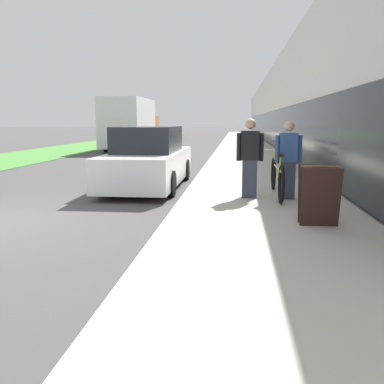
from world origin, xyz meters
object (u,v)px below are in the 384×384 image
object	(u,v)px
parked_sedan_curbside	(149,160)
cruiser_bike_nearest	(291,160)
tandem_bicycle	(277,177)
person_bystander	(250,158)
sandwich_board_sign	(319,195)
moving_truck	(131,125)
bike_rack_hoop	(293,159)
cruiser_bike_middle	(280,154)
person_rider	(288,160)

from	to	relation	value
parked_sedan_curbside	cruiser_bike_nearest	bearing A→B (deg)	31.43
tandem_bicycle	person_bystander	distance (m)	0.76
parked_sedan_curbside	tandem_bicycle	bearing A→B (deg)	-31.53
sandwich_board_sign	tandem_bicycle	bearing A→B (deg)	98.97
person_bystander	moving_truck	size ratio (longest dim) A/B	0.24
moving_truck	bike_rack_hoop	bearing A→B (deg)	-58.76
cruiser_bike_middle	moving_truck	size ratio (longest dim) A/B	0.27
sandwich_board_sign	parked_sedan_curbside	bearing A→B (deg)	128.57
person_bystander	moving_truck	distance (m)	17.52
tandem_bicycle	bike_rack_hoop	bearing A→B (deg)	77.04
bike_rack_hoop	cruiser_bike_middle	bearing A→B (deg)	90.69
person_rider	person_bystander	world-z (taller)	person_bystander
cruiser_bike_middle	sandwich_board_sign	xyz separation A→B (m)	(-0.29, -8.98, 0.07)
cruiser_bike_nearest	parked_sedan_curbside	bearing A→B (deg)	-148.57
tandem_bicycle	cruiser_bike_middle	bearing A→B (deg)	84.02
person_rider	cruiser_bike_middle	xyz separation A→B (m)	(0.51, 6.81, -0.40)
parked_sedan_curbside	moving_truck	distance (m)	14.66
bike_rack_hoop	sandwich_board_sign	xyz separation A→B (m)	(-0.33, -5.61, -0.06)
person_rider	cruiser_bike_nearest	bearing A→B (deg)	82.17
parked_sedan_curbside	person_bystander	bearing A→B (deg)	-40.68
tandem_bicycle	person_rider	size ratio (longest dim) A/B	1.61
person_bystander	tandem_bicycle	bearing A→B (deg)	24.78
sandwich_board_sign	parked_sedan_curbside	size ratio (longest dim) A/B	0.19
tandem_bicycle	sandwich_board_sign	world-z (taller)	tandem_bicycle
person_bystander	bike_rack_hoop	distance (m)	3.65
person_bystander	cruiser_bike_middle	size ratio (longest dim) A/B	0.88
tandem_bicycle	cruiser_bike_middle	distance (m)	6.54
bike_rack_hoop	cruiser_bike_nearest	world-z (taller)	cruiser_bike_nearest
tandem_bicycle	moving_truck	bearing A→B (deg)	113.88
bike_rack_hoop	moving_truck	xyz separation A→B (m)	(-7.80, 12.86, 0.83)
person_bystander	bike_rack_hoop	world-z (taller)	person_bystander
sandwich_board_sign	moving_truck	distance (m)	19.95
sandwich_board_sign	cruiser_bike_middle	bearing A→B (deg)	88.15
person_rider	cruiser_bike_middle	distance (m)	6.84
person_bystander	moving_truck	xyz separation A→B (m)	(-6.50, 16.26, 0.54)
person_rider	person_bystander	xyz separation A→B (m)	(-0.75, 0.04, 0.02)
tandem_bicycle	sandwich_board_sign	size ratio (longest dim) A/B	2.77
cruiser_bike_nearest	sandwich_board_sign	distance (m)	6.79
person_rider	tandem_bicycle	bearing A→B (deg)	119.68
bike_rack_hoop	moving_truck	distance (m)	15.07
cruiser_bike_nearest	sandwich_board_sign	world-z (taller)	cruiser_bike_nearest
parked_sedan_curbside	sandwich_board_sign	bearing A→B (deg)	-51.43
bike_rack_hoop	parked_sedan_curbside	bearing A→B (deg)	-162.18
person_bystander	cruiser_bike_nearest	xyz separation A→B (m)	(1.39, 4.56, -0.42)
cruiser_bike_nearest	sandwich_board_sign	bearing A→B (deg)	-93.52
moving_truck	person_rider	bearing A→B (deg)	-66.01
tandem_bicycle	parked_sedan_curbside	world-z (taller)	parked_sedan_curbside
person_rider	parked_sedan_curbside	size ratio (longest dim) A/B	0.33
cruiser_bike_nearest	moving_truck	world-z (taller)	moving_truck
tandem_bicycle	person_bystander	bearing A→B (deg)	-155.22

